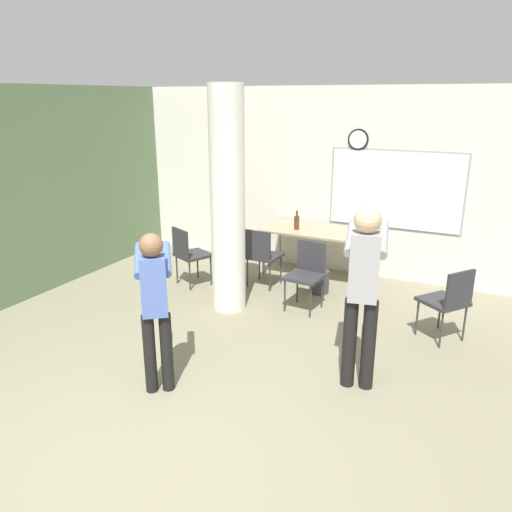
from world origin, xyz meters
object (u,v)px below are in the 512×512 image
object	(u,v)px
chair_near_pillar	(189,252)
person_playing_front	(155,300)
chair_table_left	(262,253)
folding_table	(319,234)
chair_mid_room	(448,299)
bottle_on_table	(297,222)
chair_table_front	(307,271)
person_playing_side	(363,284)

from	to	relation	value
chair_near_pillar	person_playing_front	bearing A→B (deg)	-62.46
chair_near_pillar	chair_table_left	bearing A→B (deg)	22.62
folding_table	chair_mid_room	bearing A→B (deg)	-33.07
bottle_on_table	chair_near_pillar	distance (m)	1.66
chair_table_front	chair_near_pillar	size ratio (longest dim) A/B	1.00
chair_table_front	chair_mid_room	world-z (taller)	same
chair_table_left	chair_table_front	bearing A→B (deg)	-26.75
chair_table_left	person_playing_front	xyz separation A→B (m)	(0.28, -2.82, 0.39)
bottle_on_table	chair_table_front	world-z (taller)	bottle_on_table
chair_table_left	person_playing_front	world-z (taller)	person_playing_front
chair_table_left	chair_mid_room	world-z (taller)	same
folding_table	chair_table_front	distance (m)	1.15
bottle_on_table	person_playing_front	world-z (taller)	person_playing_front
chair_table_front	chair_near_pillar	bearing A→B (deg)	179.54
person_playing_side	chair_mid_room	bearing A→B (deg)	64.06
bottle_on_table	chair_mid_room	xyz separation A→B (m)	(2.30, -1.21, -0.35)
chair_mid_room	person_playing_front	distance (m)	3.22
bottle_on_table	person_playing_side	xyz separation A→B (m)	(1.66, -2.54, 0.17)
folding_table	chair_near_pillar	xyz separation A→B (m)	(-1.58, -1.10, -0.19)
person_playing_side	chair_near_pillar	bearing A→B (deg)	152.52
chair_table_front	person_playing_front	distance (m)	2.49
bottle_on_table	chair_near_pillar	size ratio (longest dim) A/B	0.32
chair_table_front	chair_near_pillar	distance (m)	1.82
chair_table_front	chair_near_pillar	xyz separation A→B (m)	(-1.82, 0.01, 0.00)
folding_table	chair_table_front	xyz separation A→B (m)	(0.23, -1.11, -0.19)
chair_mid_room	person_playing_side	world-z (taller)	person_playing_side
chair_near_pillar	person_playing_front	size ratio (longest dim) A/B	0.57
chair_table_front	person_playing_front	world-z (taller)	person_playing_front
chair_table_left	chair_mid_room	xyz separation A→B (m)	(2.58, -0.59, 0.00)
chair_near_pillar	chair_mid_room	bearing A→B (deg)	-3.02
chair_near_pillar	bottle_on_table	bearing A→B (deg)	39.29
bottle_on_table	chair_table_front	bearing A→B (deg)	-61.56
folding_table	chair_table_left	world-z (taller)	chair_table_left
bottle_on_table	chair_table_front	size ratio (longest dim) A/B	0.32
folding_table	person_playing_front	distance (m)	3.53
person_playing_front	chair_table_left	bearing A→B (deg)	95.66
chair_near_pillar	person_playing_side	xyz separation A→B (m)	(2.91, -1.51, 0.52)
person_playing_side	chair_table_front	bearing A→B (deg)	126.14
bottle_on_table	person_playing_front	size ratio (longest dim) A/B	0.18
folding_table	chair_near_pillar	world-z (taller)	chair_near_pillar
folding_table	person_playing_side	size ratio (longest dim) A/B	0.93
bottle_on_table	person_playing_front	bearing A→B (deg)	-89.91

